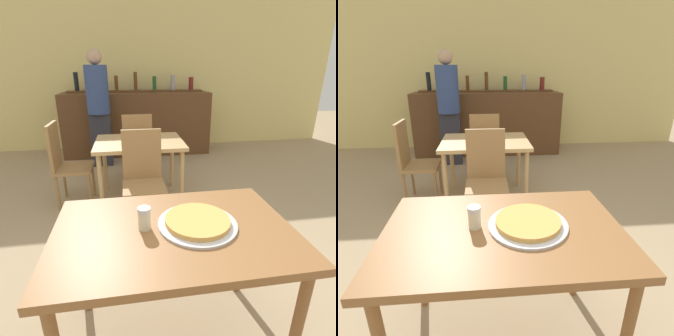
% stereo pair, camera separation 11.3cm
% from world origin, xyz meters
% --- Properties ---
extents(wall_back, '(8.00, 0.05, 2.80)m').
position_xyz_m(wall_back, '(0.00, 4.25, 1.40)').
color(wall_back, '#EAD684').
rests_on(wall_back, ground_plane).
extents(dining_table_near, '(1.14, 0.74, 0.77)m').
position_xyz_m(dining_table_near, '(0.00, 0.00, 0.68)').
color(dining_table_near, brown).
rests_on(dining_table_near, ground_plane).
extents(dining_table_far, '(0.98, 0.75, 0.72)m').
position_xyz_m(dining_table_far, '(-0.07, 1.84, 0.64)').
color(dining_table_far, tan).
rests_on(dining_table_far, ground_plane).
extents(bar_counter, '(2.60, 0.56, 1.10)m').
position_xyz_m(bar_counter, '(0.00, 3.74, 0.55)').
color(bar_counter, brown).
rests_on(bar_counter, ground_plane).
extents(bar_back_shelf, '(2.39, 0.24, 0.34)m').
position_xyz_m(bar_back_shelf, '(0.01, 3.88, 1.17)').
color(bar_back_shelf, brown).
rests_on(bar_back_shelf, bar_counter).
extents(chair_far_side_front, '(0.40, 0.40, 0.95)m').
position_xyz_m(chair_far_side_front, '(-0.07, 1.30, 0.54)').
color(chair_far_side_front, olive).
rests_on(chair_far_side_front, ground_plane).
extents(chair_far_side_back, '(0.40, 0.40, 0.95)m').
position_xyz_m(chair_far_side_back, '(-0.07, 2.38, 0.54)').
color(chair_far_side_back, olive).
rests_on(chair_far_side_back, ground_plane).
extents(chair_far_side_left, '(0.40, 0.40, 0.95)m').
position_xyz_m(chair_far_side_left, '(-0.89, 1.84, 0.54)').
color(chair_far_side_left, olive).
rests_on(chair_far_side_left, ground_plane).
extents(pizza_tray, '(0.39, 0.39, 0.04)m').
position_xyz_m(pizza_tray, '(0.12, 0.01, 0.78)').
color(pizza_tray, silver).
rests_on(pizza_tray, dining_table_near).
extents(cheese_shaker, '(0.06, 0.06, 0.11)m').
position_xyz_m(cheese_shaker, '(-0.14, 0.02, 0.83)').
color(cheese_shaker, beige).
rests_on(cheese_shaker, dining_table_near).
extents(person_standing, '(0.34, 0.34, 1.76)m').
position_xyz_m(person_standing, '(-0.61, 3.16, 0.96)').
color(person_standing, '#2D2D38').
rests_on(person_standing, ground_plane).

